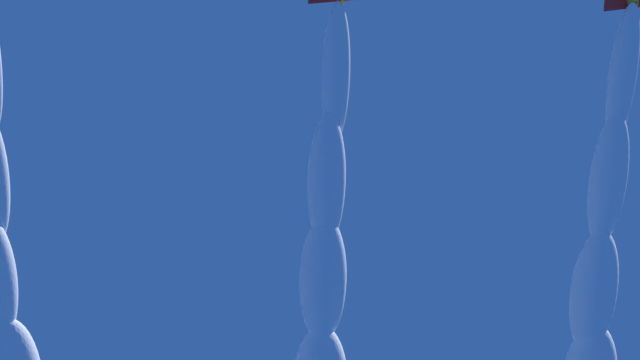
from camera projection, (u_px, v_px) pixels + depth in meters
The scene contains 0 objects.
Camera 1 is at (-10.47, -23.13, 1.78)m, focal length 81.39 mm.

